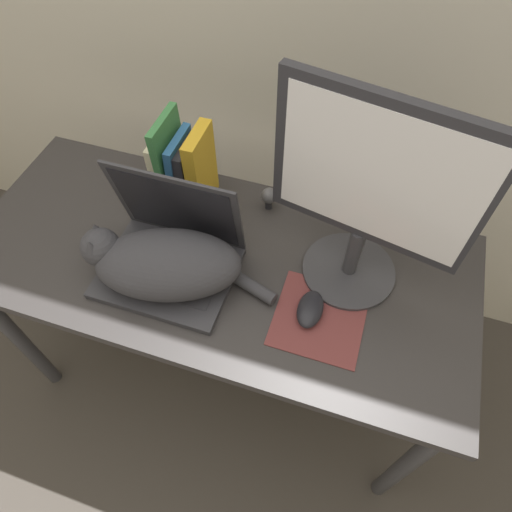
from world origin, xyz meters
TOP-DOWN VIEW (x-y plane):
  - ground_plane at (0.00, 0.00)m, footprint 12.00×12.00m
  - desk at (0.00, 0.29)m, footprint 1.32×0.58m
  - laptop at (-0.10, 0.24)m, footprint 0.33×0.26m
  - cat at (-0.09, 0.19)m, footprint 0.47×0.28m
  - external_monitor at (0.33, 0.36)m, footprint 0.43×0.23m
  - mousepad at (0.29, 0.21)m, footprint 0.21×0.21m
  - computer_mouse at (0.27, 0.21)m, footprint 0.06×0.10m
  - book_row at (-0.15, 0.47)m, footprint 0.14×0.14m
  - webcam at (0.08, 0.50)m, footprint 0.04×0.04m

SIDE VIEW (x-z plane):
  - ground_plane at x=0.00m, z-range 0.00..0.00m
  - desk at x=0.00m, z-range 0.27..0.99m
  - mousepad at x=0.29m, z-range 0.71..0.72m
  - computer_mouse at x=0.27m, z-range 0.72..0.75m
  - webcam at x=0.08m, z-range 0.72..0.79m
  - laptop at x=-0.10m, z-range 0.63..0.90m
  - cat at x=-0.09m, z-range 0.71..0.87m
  - book_row at x=-0.15m, z-range 0.70..0.95m
  - external_monitor at x=0.33m, z-range 0.74..1.24m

